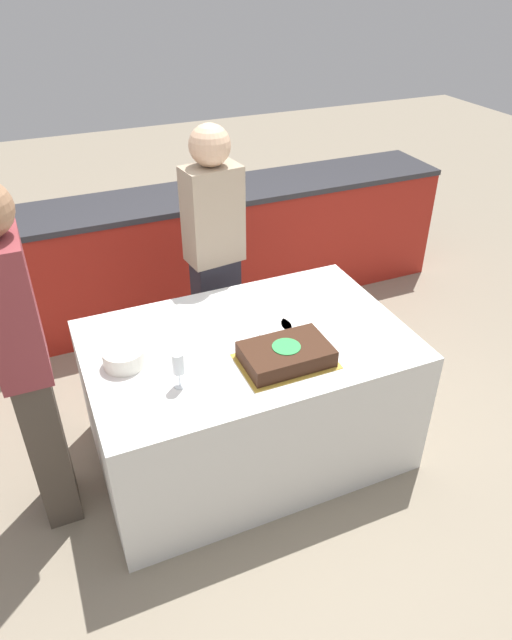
{
  "coord_description": "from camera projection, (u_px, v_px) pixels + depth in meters",
  "views": [
    {
      "loc": [
        -0.88,
        -2.16,
        2.4
      ],
      "look_at": [
        0.05,
        0.0,
        0.85
      ],
      "focal_mm": 32.0,
      "sensor_mm": 36.0,
      "label": 1
    }
  ],
  "objects": [
    {
      "name": "person_seated_left",
      "position": [
        24.0,
        361.0,
        2.43
      ],
      "size": [
        0.23,
        0.32,
        1.72
      ],
      "rotation": [
        0.0,
        0.0,
        1.57
      ],
      "color": "#4C4238",
      "rests_on": "ground_plane"
    },
    {
      "name": "dining_table",
      "position": [
        248.0,
        396.0,
        3.06
      ],
      "size": [
        1.61,
        1.04,
        0.75
      ],
      "color": "silver",
      "rests_on": "ground_plane"
    },
    {
      "name": "side_plate_right_edge",
      "position": [
        300.0,
        324.0,
        2.96
      ],
      "size": [
        0.2,
        0.2,
        0.0
      ],
      "color": "white",
      "rests_on": "dining_table"
    },
    {
      "name": "back_counter",
      "position": [
        166.0,
        257.0,
        4.24
      ],
      "size": [
        4.4,
        0.58,
        0.92
      ],
      "color": "#A82319",
      "rests_on": "ground_plane"
    },
    {
      "name": "wine_glass",
      "position": [
        178.0,
        364.0,
        2.48
      ],
      "size": [
        0.06,
        0.06,
        0.18
      ],
      "color": "white",
      "rests_on": "dining_table"
    },
    {
      "name": "side_plate_near_cake",
      "position": [
        273.0,
        327.0,
        2.94
      ],
      "size": [
        0.2,
        0.2,
        0.0
      ],
      "color": "white",
      "rests_on": "dining_table"
    },
    {
      "name": "cake",
      "position": [
        286.0,
        354.0,
        2.68
      ],
      "size": [
        0.45,
        0.31,
        0.09
      ],
      "color": "gold",
      "rests_on": "dining_table"
    },
    {
      "name": "plate_stack",
      "position": [
        124.0,
        357.0,
        2.66
      ],
      "size": [
        0.2,
        0.2,
        0.09
      ],
      "color": "white",
      "rests_on": "dining_table"
    },
    {
      "name": "ground_plane",
      "position": [
        248.0,
        446.0,
        3.27
      ],
      "size": [
        14.0,
        14.0,
        0.0
      ],
      "primitive_type": "plane",
      "color": "gray"
    },
    {
      "name": "person_cutting_cake",
      "position": [
        214.0,
        253.0,
        3.39
      ],
      "size": [
        0.34,
        0.24,
        1.63
      ],
      "rotation": [
        0.0,
        0.0,
        -3.01
      ],
      "color": "#282833",
      "rests_on": "ground_plane"
    }
  ]
}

